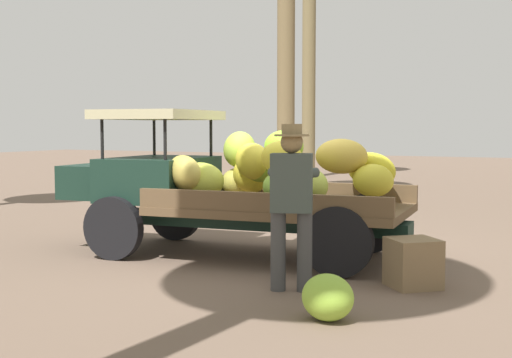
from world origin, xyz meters
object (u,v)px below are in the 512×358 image
at_px(wooden_crate, 413,263).
at_px(truck, 224,183).
at_px(loose_banana_bunch, 328,297).
at_px(farmer, 292,197).

bearing_deg(wooden_crate, truck, -16.24).
xyz_separation_m(truck, wooden_crate, (-2.59, 0.76, -0.66)).
bearing_deg(wooden_crate, loose_banana_bunch, 77.19).
height_order(truck, loose_banana_bunch, truck).
bearing_deg(truck, wooden_crate, 158.68).
relative_size(wooden_crate, loose_banana_bunch, 0.97).
xyz_separation_m(wooden_crate, loose_banana_bunch, (0.35, 1.52, -0.05)).
relative_size(farmer, wooden_crate, 3.32).
xyz_separation_m(truck, farmer, (-1.55, 1.44, 0.02)).
bearing_deg(loose_banana_bunch, truck, -45.33).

